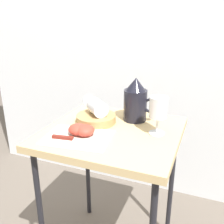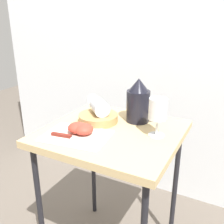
{
  "view_description": "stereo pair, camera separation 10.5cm",
  "coord_description": "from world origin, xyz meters",
  "px_view_note": "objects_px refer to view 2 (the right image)",
  "views": [
    {
      "loc": [
        0.36,
        -0.92,
        1.13
      ],
      "look_at": [
        0.0,
        0.0,
        0.76
      ],
      "focal_mm": 41.61,
      "sensor_mm": 36.0,
      "label": 1
    },
    {
      "loc": [
        0.46,
        -0.87,
        1.13
      ],
      "look_at": [
        0.0,
        0.0,
        0.76
      ],
      "focal_mm": 41.61,
      "sensor_mm": 36.0,
      "label": 2
    }
  ],
  "objects_px": {
    "table": "(112,144)",
    "wine_glass_tipped_near": "(99,107)",
    "apple_half_right": "(77,128)",
    "knife": "(69,137)",
    "basket_tray": "(98,118)",
    "wine_glass_upright": "(158,111)",
    "pitcher": "(138,104)",
    "apple_half_left": "(84,129)"
  },
  "relations": [
    {
      "from": "wine_glass_upright",
      "to": "wine_glass_tipped_near",
      "type": "relative_size",
      "value": 0.99
    },
    {
      "from": "basket_tray",
      "to": "wine_glass_tipped_near",
      "type": "height_order",
      "value": "wine_glass_tipped_near"
    },
    {
      "from": "wine_glass_tipped_near",
      "to": "basket_tray",
      "type": "bearing_deg",
      "value": -115.16
    },
    {
      "from": "apple_half_right",
      "to": "knife",
      "type": "relative_size",
      "value": 0.36
    },
    {
      "from": "pitcher",
      "to": "wine_glass_upright",
      "type": "xyz_separation_m",
      "value": [
        0.12,
        -0.11,
        0.02
      ]
    },
    {
      "from": "table",
      "to": "apple_half_right",
      "type": "distance_m",
      "value": 0.17
    },
    {
      "from": "wine_glass_upright",
      "to": "table",
      "type": "bearing_deg",
      "value": -169.86
    },
    {
      "from": "pitcher",
      "to": "knife",
      "type": "bearing_deg",
      "value": -119.7
    },
    {
      "from": "pitcher",
      "to": "knife",
      "type": "relative_size",
      "value": 0.9
    },
    {
      "from": "wine_glass_tipped_near",
      "to": "apple_half_left",
      "type": "relative_size",
      "value": 2.03
    },
    {
      "from": "pitcher",
      "to": "knife",
      "type": "xyz_separation_m",
      "value": [
        -0.17,
        -0.29,
        -0.07
      ]
    },
    {
      "from": "pitcher",
      "to": "knife",
      "type": "distance_m",
      "value": 0.34
    },
    {
      "from": "basket_tray",
      "to": "knife",
      "type": "height_order",
      "value": "basket_tray"
    },
    {
      "from": "table",
      "to": "knife",
      "type": "relative_size",
      "value": 3.14
    },
    {
      "from": "table",
      "to": "wine_glass_tipped_near",
      "type": "relative_size",
      "value": 4.35
    },
    {
      "from": "apple_half_left",
      "to": "knife",
      "type": "distance_m",
      "value": 0.07
    },
    {
      "from": "basket_tray",
      "to": "knife",
      "type": "relative_size",
      "value": 0.8
    },
    {
      "from": "table",
      "to": "apple_half_left",
      "type": "distance_m",
      "value": 0.15
    },
    {
      "from": "table",
      "to": "apple_half_left",
      "type": "xyz_separation_m",
      "value": [
        -0.08,
        -0.09,
        0.09
      ]
    },
    {
      "from": "wine_glass_upright",
      "to": "wine_glass_tipped_near",
      "type": "height_order",
      "value": "wine_glass_upright"
    },
    {
      "from": "wine_glass_upright",
      "to": "knife",
      "type": "distance_m",
      "value": 0.36
    },
    {
      "from": "wine_glass_upright",
      "to": "apple_half_left",
      "type": "height_order",
      "value": "wine_glass_upright"
    },
    {
      "from": "wine_glass_upright",
      "to": "apple_half_right",
      "type": "relative_size",
      "value": 2.0
    },
    {
      "from": "apple_half_left",
      "to": "knife",
      "type": "xyz_separation_m",
      "value": [
        -0.03,
        -0.06,
        -0.02
      ]
    },
    {
      "from": "basket_tray",
      "to": "wine_glass_upright",
      "type": "distance_m",
      "value": 0.29
    },
    {
      "from": "basket_tray",
      "to": "apple_half_right",
      "type": "height_order",
      "value": "apple_half_right"
    },
    {
      "from": "apple_half_left",
      "to": "apple_half_right",
      "type": "height_order",
      "value": "same"
    },
    {
      "from": "basket_tray",
      "to": "wine_glass_tipped_near",
      "type": "bearing_deg",
      "value": 64.84
    },
    {
      "from": "table",
      "to": "knife",
      "type": "height_order",
      "value": "knife"
    },
    {
      "from": "pitcher",
      "to": "apple_half_right",
      "type": "height_order",
      "value": "pitcher"
    },
    {
      "from": "table",
      "to": "knife",
      "type": "xyz_separation_m",
      "value": [
        -0.11,
        -0.15,
        0.07
      ]
    },
    {
      "from": "wine_glass_upright",
      "to": "apple_half_left",
      "type": "bearing_deg",
      "value": -153.9
    },
    {
      "from": "wine_glass_tipped_near",
      "to": "apple_half_right",
      "type": "relative_size",
      "value": 2.03
    },
    {
      "from": "wine_glass_upright",
      "to": "apple_half_right",
      "type": "xyz_separation_m",
      "value": [
        -0.29,
        -0.13,
        -0.08
      ]
    },
    {
      "from": "apple_half_right",
      "to": "wine_glass_upright",
      "type": "bearing_deg",
      "value": 23.83
    },
    {
      "from": "table",
      "to": "basket_tray",
      "type": "relative_size",
      "value": 3.91
    },
    {
      "from": "wine_glass_upright",
      "to": "apple_half_right",
      "type": "bearing_deg",
      "value": -156.17
    },
    {
      "from": "basket_tray",
      "to": "table",
      "type": "bearing_deg",
      "value": -28.2
    },
    {
      "from": "apple_half_right",
      "to": "knife",
      "type": "height_order",
      "value": "apple_half_right"
    },
    {
      "from": "table",
      "to": "knife",
      "type": "bearing_deg",
      "value": -126.11
    },
    {
      "from": "wine_glass_tipped_near",
      "to": "knife",
      "type": "xyz_separation_m",
      "value": [
        -0.02,
        -0.21,
        -0.06
      ]
    },
    {
      "from": "pitcher",
      "to": "wine_glass_upright",
      "type": "bearing_deg",
      "value": -41.5
    }
  ]
}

